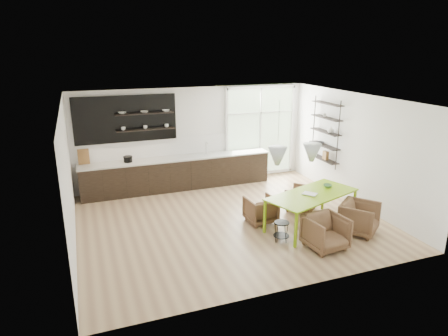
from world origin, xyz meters
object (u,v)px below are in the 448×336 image
armchair_back_left (261,210)px  armchair_back_right (301,199)px  dining_table (312,196)px  wire_stool (282,229)px  armchair_front_left (326,232)px  armchair_front_right (359,218)px

armchair_back_left → armchair_back_right: 1.28m
dining_table → wire_stool: dining_table is taller
armchair_front_left → wire_stool: armchair_front_left is taller
armchair_front_left → armchair_front_right: bearing=11.3°
dining_table → armchair_back_left: dining_table is taller
armchair_front_left → wire_stool: 0.93m
armchair_back_left → armchair_back_right: size_ratio=1.00×
armchair_back_right → armchair_front_left: bearing=34.4°
armchair_front_right → armchair_back_right: bearing=72.3°
armchair_back_right → armchair_front_left: armchair_front_left is taller
armchair_back_left → armchair_front_left: size_ratio=0.88×
dining_table → armchair_back_left: bearing=127.7°
armchair_back_left → armchair_front_right: armchair_front_right is taller
dining_table → armchair_front_left: dining_table is taller
armchair_back_right → armchair_front_right: 1.66m
armchair_back_left → armchair_front_left: armchair_front_left is taller
armchair_front_left → armchair_front_right: (1.12, 0.35, 0.00)m
armchair_back_left → wire_stool: size_ratio=1.57×
armchair_back_right → armchair_front_left: size_ratio=0.88×
dining_table → wire_stool: (-0.98, -0.41, -0.47)m
armchair_front_left → wire_stool: (-0.70, 0.61, -0.07)m
armchair_front_left → armchair_front_right: size_ratio=0.99×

